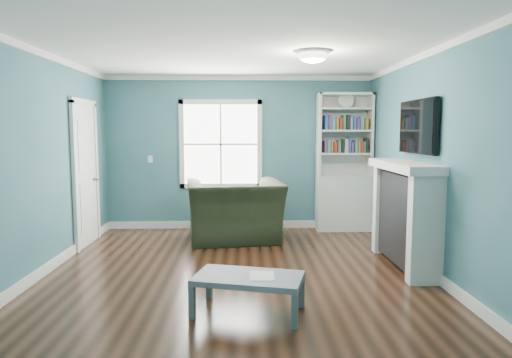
{
  "coord_description": "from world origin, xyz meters",
  "views": [
    {
      "loc": [
        0.1,
        -5.29,
        1.67
      ],
      "look_at": [
        0.25,
        0.4,
        1.07
      ],
      "focal_mm": 32.0,
      "sensor_mm": 36.0,
      "label": 1
    }
  ],
  "objects": [
    {
      "name": "recliner",
      "position": [
        -0.05,
        1.6,
        0.61
      ],
      "size": [
        1.52,
        1.1,
        1.23
      ],
      "primitive_type": "imported",
      "rotation": [
        0.0,
        0.0,
        -3.0
      ],
      "color": "black",
      "rests_on": "ground"
    },
    {
      "name": "floor",
      "position": [
        0.0,
        0.0,
        0.0
      ],
      "size": [
        5.0,
        5.0,
        0.0
      ],
      "primitive_type": "plane",
      "color": "black",
      "rests_on": "ground"
    },
    {
      "name": "bookshelf",
      "position": [
        1.77,
        2.3,
        0.92
      ],
      "size": [
        0.9,
        0.35,
        2.31
      ],
      "color": "silver",
      "rests_on": "ground"
    },
    {
      "name": "light_switch",
      "position": [
        -1.5,
        2.48,
        1.2
      ],
      "size": [
        0.08,
        0.01,
        0.12
      ],
      "primitive_type": "cube",
      "color": "white",
      "rests_on": "room_walls"
    },
    {
      "name": "coffee_table",
      "position": [
        0.13,
        -1.23,
        0.31
      ],
      "size": [
        1.08,
        0.76,
        0.36
      ],
      "rotation": [
        0.0,
        0.0,
        -0.25
      ],
      "color": "#4D575D",
      "rests_on": "ground"
    },
    {
      "name": "paper_sheet",
      "position": [
        0.26,
        -1.25,
        0.36
      ],
      "size": [
        0.22,
        0.28,
        0.0
      ],
      "primitive_type": "cube",
      "rotation": [
        0.0,
        0.0,
        -0.01
      ],
      "color": "white",
      "rests_on": "coffee_table"
    },
    {
      "name": "window",
      "position": [
        -0.3,
        2.49,
        1.45
      ],
      "size": [
        1.4,
        0.06,
        1.5
      ],
      "color": "white",
      "rests_on": "room_walls"
    },
    {
      "name": "fireplace",
      "position": [
        2.08,
        0.2,
        0.64
      ],
      "size": [
        0.44,
        1.58,
        1.3
      ],
      "color": "black",
      "rests_on": "ground"
    },
    {
      "name": "trim",
      "position": [
        0.0,
        0.0,
        1.24
      ],
      "size": [
        4.5,
        5.0,
        2.6
      ],
      "color": "white",
      "rests_on": "ground"
    },
    {
      "name": "tv",
      "position": [
        2.2,
        0.2,
        1.72
      ],
      "size": [
        0.06,
        1.1,
        0.65
      ],
      "primitive_type": "cube",
      "color": "black",
      "rests_on": "fireplace"
    },
    {
      "name": "ceiling_fixture",
      "position": [
        0.9,
        0.1,
        2.55
      ],
      "size": [
        0.38,
        0.38,
        0.15
      ],
      "color": "white",
      "rests_on": "room_walls"
    },
    {
      "name": "door",
      "position": [
        -2.22,
        1.4,
        1.07
      ],
      "size": [
        0.12,
        0.98,
        2.17
      ],
      "color": "silver",
      "rests_on": "ground"
    },
    {
      "name": "room_walls",
      "position": [
        0.0,
        0.0,
        1.58
      ],
      "size": [
        5.0,
        5.0,
        5.0
      ],
      "color": "#366273",
      "rests_on": "ground"
    }
  ]
}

